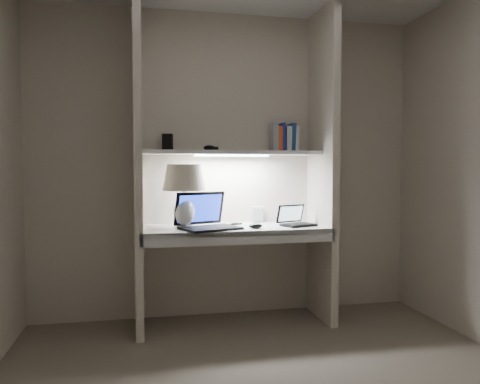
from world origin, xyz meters
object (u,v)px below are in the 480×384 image
object	(u,v)px
laptop_main	(206,220)
speaker	(257,214)
book_row	(283,138)
table_lamp	(184,185)
laptop_netbook	(295,221)

from	to	relation	value
laptop_main	speaker	world-z (taller)	laptop_main
laptop_main	speaker	xyz separation A→B (m)	(0.47, 0.30, 0.01)
laptop_main	book_row	size ratio (longest dim) A/B	2.16
table_lamp	speaker	bearing A→B (deg)	19.51
laptop_main	speaker	bearing A→B (deg)	11.32
laptop_netbook	speaker	xyz separation A→B (m)	(-0.25, 0.26, 0.03)
speaker	laptop_netbook	bearing A→B (deg)	-38.74
book_row	speaker	bearing A→B (deg)	175.20
laptop_netbook	speaker	bearing A→B (deg)	113.66
laptop_netbook	book_row	bearing A→B (deg)	76.93
laptop_netbook	book_row	xyz separation A→B (m)	(-0.03, 0.25, 0.67)
laptop_main	speaker	size ratio (longest dim) A/B	3.77
table_lamp	laptop_netbook	size ratio (longest dim) A/B	1.57
table_lamp	book_row	world-z (taller)	book_row
table_lamp	laptop_netbook	bearing A→B (deg)	-2.53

